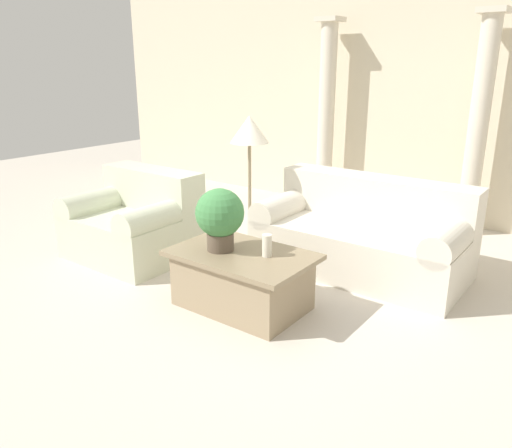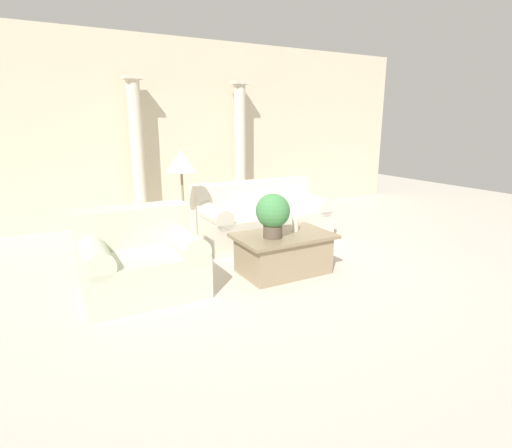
% 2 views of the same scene
% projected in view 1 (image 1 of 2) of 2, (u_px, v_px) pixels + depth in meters
% --- Properties ---
extents(ground_plane, '(16.00, 16.00, 0.00)m').
position_uv_depth(ground_plane, '(257.00, 290.00, 4.45)').
color(ground_plane, beige).
extents(wall_back, '(10.00, 0.06, 3.20)m').
position_uv_depth(wall_back, '(401.00, 91.00, 6.30)').
color(wall_back, beige).
rests_on(wall_back, ground_plane).
extents(sofa_long, '(1.96, 0.98, 0.88)m').
position_uv_depth(sofa_long, '(363.00, 234.00, 4.82)').
color(sofa_long, beige).
rests_on(sofa_long, ground_plane).
extents(loveseat, '(1.20, 0.98, 0.88)m').
position_uv_depth(loveseat, '(136.00, 221.00, 5.18)').
color(loveseat, beige).
rests_on(loveseat, ground_plane).
extents(coffee_table, '(1.14, 0.74, 0.48)m').
position_uv_depth(coffee_table, '(242.00, 279.00, 4.08)').
color(coffee_table, '#998466').
rests_on(coffee_table, ground_plane).
extents(potted_plant, '(0.39, 0.39, 0.51)m').
position_uv_depth(potted_plant, '(220.00, 216.00, 3.99)').
color(potted_plant, brown).
rests_on(potted_plant, coffee_table).
extents(pillar_candle, '(0.08, 0.08, 0.18)m').
position_uv_depth(pillar_candle, '(267.00, 246.00, 3.91)').
color(pillar_candle, silver).
rests_on(pillar_candle, coffee_table).
extents(floor_lamp, '(0.41, 0.41, 1.42)m').
position_uv_depth(floor_lamp, '(249.00, 136.00, 5.16)').
color(floor_lamp, gray).
rests_on(floor_lamp, ground_plane).
extents(column_left, '(0.30, 0.30, 2.49)m').
position_uv_depth(column_left, '(326.00, 115.00, 6.65)').
color(column_left, beige).
rests_on(column_left, ground_plane).
extents(column_right, '(0.30, 0.30, 2.49)m').
position_uv_depth(column_right, '(478.00, 125.00, 5.55)').
color(column_right, beige).
rests_on(column_right, ground_plane).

